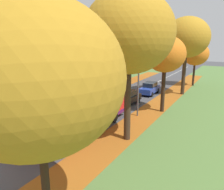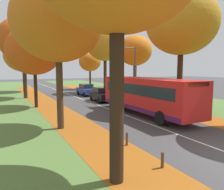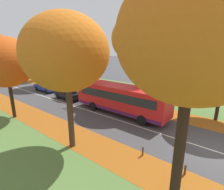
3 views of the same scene
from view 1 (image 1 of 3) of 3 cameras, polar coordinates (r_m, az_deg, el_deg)
grass_verge_left at (r=33.10m, az=-10.82°, el=1.24°), size 12.00×90.00×0.01m
leaf_litter_left at (r=25.79m, az=-11.62°, el=-2.44°), size 2.80×60.00×0.00m
grass_verge_right at (r=25.64m, az=22.44°, el=-3.35°), size 12.00×90.00×0.01m
leaf_litter_right at (r=21.12m, az=7.67°, el=-5.99°), size 2.80×60.00×0.00m
road_centre_line at (r=28.14m, az=3.62°, el=-0.79°), size 0.12×80.00×0.01m
tree_left_near at (r=21.55m, az=-25.32°, el=10.95°), size 5.44×5.44×9.00m
tree_left_mid at (r=27.71m, az=-10.45°, el=10.25°), size 5.18×5.18×7.81m
tree_left_far at (r=34.07m, az=-2.24°, el=14.33°), size 6.13×6.13×10.15m
tree_left_distant at (r=41.21m, az=4.85°, el=12.22°), size 5.83×5.83×8.54m
tree_right_nearest at (r=7.99m, az=-19.11°, el=4.35°), size 6.23×6.23×8.78m
tree_right_near at (r=15.20m, az=4.39°, el=15.82°), size 6.19×6.19×10.50m
tree_right_mid at (r=22.41m, az=13.71°, el=10.25°), size 4.01×4.01×7.72m
tree_right_far at (r=30.85m, az=18.92°, el=14.01°), size 5.86×5.86×10.24m
tree_right_distant at (r=37.70m, az=20.99°, el=9.99°), size 4.09×4.09×6.99m
streetlamp_right at (r=20.91m, az=6.10°, el=4.43°), size 1.89×0.28×6.00m
bus at (r=17.79m, az=-7.36°, el=-4.08°), size 2.70×10.41×2.98m
car_black_lead at (r=25.13m, az=3.98°, el=-0.71°), size 1.94×4.28×1.62m
car_blue_following at (r=30.49m, az=9.82°, el=1.75°), size 1.81×4.21×1.62m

